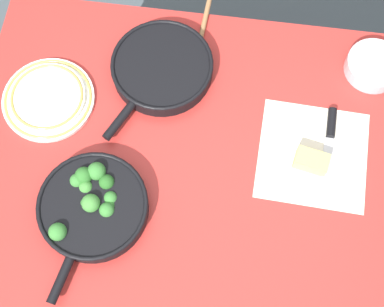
% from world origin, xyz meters
% --- Properties ---
extents(ground_plane, '(14.00, 14.00, 0.00)m').
position_xyz_m(ground_plane, '(0.00, 0.00, 0.00)').
color(ground_plane, '#424C51').
extents(dining_table_red, '(1.23, 0.91, 0.75)m').
position_xyz_m(dining_table_red, '(0.00, 0.00, 0.67)').
color(dining_table_red, '#B72D28').
rests_on(dining_table_red, ground_plane).
extents(skillet_broccoli, '(0.28, 0.39, 0.08)m').
position_xyz_m(skillet_broccoli, '(0.23, 0.18, 0.78)').
color(skillet_broccoli, black).
rests_on(skillet_broccoli, dining_table_red).
extents(skillet_eggs, '(0.29, 0.39, 0.05)m').
position_xyz_m(skillet_eggs, '(0.12, -0.24, 0.77)').
color(skillet_eggs, black).
rests_on(skillet_eggs, dining_table_red).
extents(wooden_spoon, '(0.05, 0.39, 0.02)m').
position_xyz_m(wooden_spoon, '(0.02, -0.38, 0.76)').
color(wooden_spoon, '#996B42').
rests_on(wooden_spoon, dining_table_red).
extents(parchment_sheet, '(0.30, 0.30, 0.00)m').
position_xyz_m(parchment_sheet, '(-0.32, -0.05, 0.75)').
color(parchment_sheet, silver).
rests_on(parchment_sheet, dining_table_red).
extents(grater_knife, '(0.04, 0.26, 0.02)m').
position_xyz_m(grater_knife, '(-0.37, -0.09, 0.76)').
color(grater_knife, silver).
rests_on(grater_knife, dining_table_red).
extents(cheese_block, '(0.10, 0.07, 0.04)m').
position_xyz_m(cheese_block, '(-0.32, -0.02, 0.77)').
color(cheese_block, '#EACC66').
rests_on(cheese_block, dining_table_red).
extents(dinner_plate_stack, '(0.26, 0.26, 0.03)m').
position_xyz_m(dinner_plate_stack, '(0.42, -0.11, 0.76)').
color(dinner_plate_stack, silver).
rests_on(dinner_plate_stack, dining_table_red).
extents(prep_bowl_steel, '(0.16, 0.16, 0.04)m').
position_xyz_m(prep_bowl_steel, '(-0.48, -0.33, 0.77)').
color(prep_bowl_steel, '#B7B7BC').
rests_on(prep_bowl_steel, dining_table_red).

